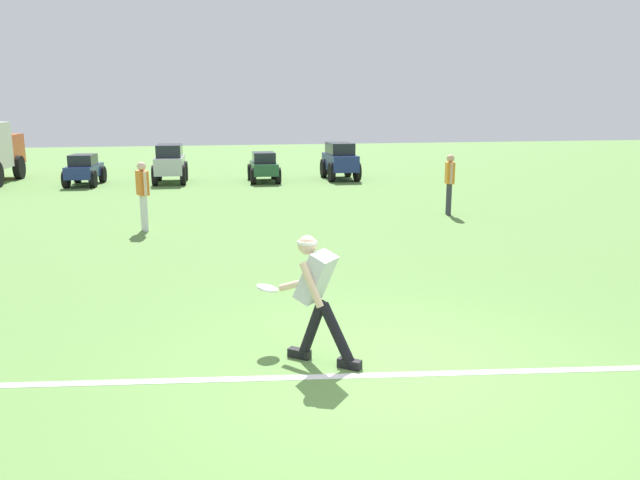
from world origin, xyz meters
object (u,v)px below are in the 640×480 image
teammate_midfield (143,190)px  parked_car_slot_c (264,167)px  parked_car_slot_d (340,160)px  parked_car_slot_a (84,169)px  frisbee_in_flight (267,288)px  parked_car_slot_b (170,163)px  frisbee_thrower (317,292)px  teammate_near_sideline (450,179)px

teammate_midfield → parked_car_slot_c: 9.59m
teammate_midfield → parked_car_slot_d: teammate_midfield is taller
teammate_midfield → parked_car_slot_a: 9.44m
frisbee_in_flight → parked_car_slot_c: bearing=83.2°
parked_car_slot_b → parked_car_slot_d: 6.38m
parked_car_slot_a → parked_car_slot_d: 9.35m
teammate_midfield → parked_car_slot_b: bearing=87.6°
teammate_midfield → frisbee_thrower: bearing=-74.0°
parked_car_slot_b → parked_car_slot_c: size_ratio=1.08×
frisbee_thrower → frisbee_in_flight: frisbee_thrower is taller
teammate_midfield → parked_car_slot_a: teammate_midfield is taller
teammate_near_sideline → parked_car_slot_c: size_ratio=0.70×
parked_car_slot_b → parked_car_slot_d: size_ratio=1.01×
parked_car_slot_a → parked_car_slot_c: bearing=-2.4°
teammate_midfield → parked_car_slot_b: size_ratio=0.65×
teammate_near_sideline → parked_car_slot_b: 11.25m
frisbee_in_flight → teammate_near_sideline: bearing=54.3°
frisbee_thrower → parked_car_slot_d: size_ratio=0.60×
teammate_near_sideline → parked_car_slot_b: bearing=129.8°
teammate_near_sideline → parked_car_slot_c: (-3.81, 8.24, -0.38)m
parked_car_slot_c → parked_car_slot_d: parked_car_slot_d is taller
teammate_near_sideline → teammate_midfield: 7.61m
parked_car_slot_b → parked_car_slot_c: 3.43m
parked_car_slot_a → parked_car_slot_c: same height
teammate_near_sideline → parked_car_slot_c: 9.09m
teammate_near_sideline → parked_car_slot_a: size_ratio=0.69×
parked_car_slot_b → parked_car_slot_d: (6.37, -0.20, 0.00)m
teammate_near_sideline → frisbee_in_flight: bearing=-125.7°
frisbee_in_flight → frisbee_thrower: bearing=-54.3°
frisbee_thrower → parked_car_slot_d: 17.62m
frisbee_thrower → parked_car_slot_c: (1.47, 16.85, -0.23)m
frisbee_in_flight → parked_car_slot_d: size_ratio=0.12×
parked_car_slot_a → parked_car_slot_b: bearing=2.7°
frisbee_in_flight → teammate_midfield: bearing=104.1°
teammate_near_sideline → parked_car_slot_d: 8.48m
frisbee_thrower → parked_car_slot_c: size_ratio=0.64×
teammate_near_sideline → parked_car_slot_a: (-10.19, 8.50, -0.38)m
parked_car_slot_a → parked_car_slot_c: 6.39m
frisbee_in_flight → parked_car_slot_a: (-4.45, 16.47, -0.12)m
parked_car_slot_d → frisbee_thrower: bearing=-104.6°
parked_car_slot_b → frisbee_in_flight: bearing=-84.9°
teammate_midfield → parked_car_slot_b: (0.38, 9.20, -0.20)m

